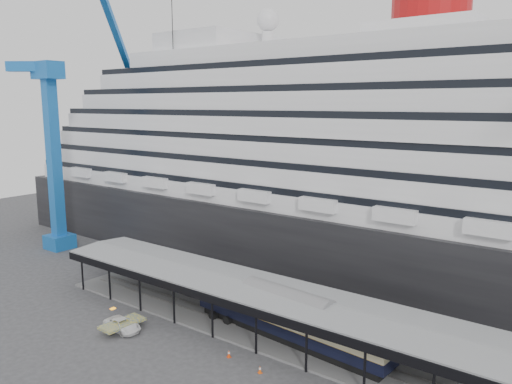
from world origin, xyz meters
The scene contains 8 objects.
ground centered at (0.00, 0.00, 0.00)m, with size 200.00×200.00×0.00m, color #37373A.
cruise_ship centered at (0.05, 32.00, 18.35)m, with size 130.00×30.00×43.90m.
platform_canopy centered at (0.00, 5.00, 2.36)m, with size 56.00×9.18×5.30m.
crane_blue centered at (-45.11, 10.62, 19.96)m, with size 22.63×19.19×47.60m.
port_truck centered at (-11.88, -3.80, 0.66)m, with size 2.18×4.73×1.32m, color white.
pullman_carriage centered at (3.84, 5.00, 2.81)m, with size 23.87×5.06×23.27m.
traffic_cone_left centered at (1.22, -1.32, 0.38)m, with size 0.51×0.51×0.76m.
traffic_cone_mid centered at (5.38, -1.83, 0.35)m, with size 0.48×0.48×0.71m.
Camera 1 is at (30.48, -35.96, 24.52)m, focal length 35.00 mm.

